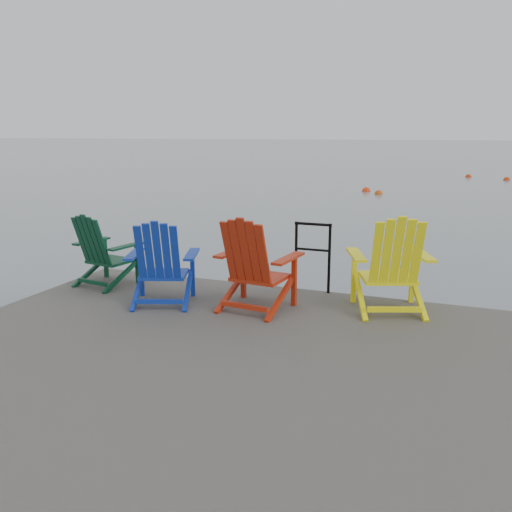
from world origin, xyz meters
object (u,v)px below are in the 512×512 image
(chair_blue, at_px, (161,262))
(buoy_c, at_px, (507,180))
(buoy_d, at_px, (468,177))
(buoy_a, at_px, (366,191))
(handrail, at_px, (313,250))
(buoy_b, at_px, (379,194))
(chair_green, at_px, (103,250))
(chair_red, at_px, (255,264))
(chair_yellow, at_px, (391,264))

(chair_blue, bearing_deg, buoy_c, 58.57)
(buoy_d, bearing_deg, buoy_a, -112.77)
(handrail, bearing_deg, buoy_d, 86.07)
(buoy_c, bearing_deg, handrail, -98.38)
(buoy_a, distance_m, buoy_b, 1.12)
(chair_blue, bearing_deg, chair_green, 139.41)
(chair_red, bearing_deg, buoy_a, 102.11)
(chair_blue, bearing_deg, handrail, 17.20)
(handrail, height_order, chair_red, chair_red)
(chair_green, distance_m, chair_yellow, 3.73)
(buoy_c, distance_m, buoy_d, 2.38)
(buoy_b, bearing_deg, buoy_c, 60.09)
(buoy_b, bearing_deg, chair_blue, -89.70)
(handrail, xyz_separation_m, buoy_d, (1.87, 27.24, -1.04))
(chair_blue, xyz_separation_m, chair_yellow, (2.57, 0.68, 0.05))
(chair_green, bearing_deg, chair_yellow, 14.13)
(chair_blue, relative_size, chair_yellow, 0.91)
(chair_blue, distance_m, chair_yellow, 2.66)
(chair_blue, xyz_separation_m, buoy_c, (5.34, 27.03, -1.02))
(handrail, xyz_separation_m, buoy_a, (-2.29, 17.33, -1.04))
(handrail, relative_size, chair_red, 0.83)
(chair_red, height_order, buoy_d, chair_red)
(chair_green, distance_m, buoy_d, 28.36)
(chair_green, height_order, buoy_c, chair_green)
(buoy_c, xyz_separation_m, buoy_d, (-1.94, 1.37, 0.00))
(handrail, height_order, buoy_c, handrail)
(buoy_a, xyz_separation_m, buoy_c, (6.10, 8.54, 0.00))
(handrail, relative_size, chair_yellow, 0.80)
(chair_yellow, bearing_deg, buoy_c, 63.52)
(buoy_d, bearing_deg, buoy_b, -107.88)
(buoy_b, bearing_deg, chair_green, -93.52)
(buoy_c, bearing_deg, buoy_b, -119.91)
(chair_green, distance_m, buoy_b, 17.23)
(handrail, height_order, chair_green, chair_green)
(chair_blue, bearing_deg, chair_yellow, -5.47)
(handrail, xyz_separation_m, buoy_c, (3.81, 25.86, -1.04))
(chair_yellow, relative_size, buoy_b, 3.32)
(chair_blue, xyz_separation_m, buoy_b, (-0.09, 17.60, -1.02))
(chair_green, xyz_separation_m, buoy_d, (4.54, 27.98, -0.99))
(chair_red, distance_m, chair_yellow, 1.55)
(buoy_a, bearing_deg, chair_blue, -87.63)
(chair_blue, distance_m, buoy_d, 28.63)
(handrail, bearing_deg, chair_yellow, -24.95)
(buoy_a, bearing_deg, buoy_b, -53.18)
(buoy_a, bearing_deg, buoy_d, 67.23)
(buoy_b, height_order, buoy_d, buoy_d)
(chair_red, height_order, buoy_a, chair_red)
(chair_yellow, height_order, buoy_a, chair_yellow)
(chair_yellow, height_order, buoy_d, chair_yellow)
(chair_yellow, xyz_separation_m, buoy_a, (-3.34, 17.82, -1.06))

